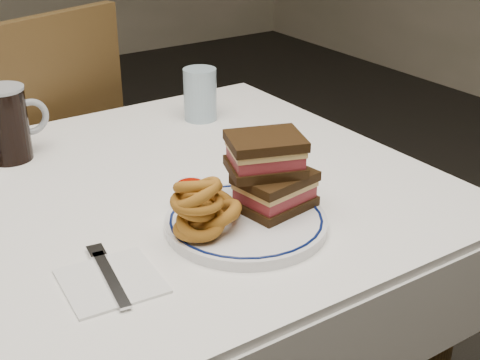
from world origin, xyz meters
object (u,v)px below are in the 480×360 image
chair_far (28,182)px  main_plate (246,222)px  reuben_sandwich (270,172)px  beer_mug (7,123)px

chair_far → main_plate: 0.88m
chair_far → main_plate: chair_far is taller
reuben_sandwich → beer_mug: (-0.28, 0.46, -0.00)m
reuben_sandwich → main_plate: bearing=-165.6°
beer_mug → reuben_sandwich: bearing=-58.9°
main_plate → reuben_sandwich: 0.09m
reuben_sandwich → beer_mug: size_ratio=1.00×
reuben_sandwich → beer_mug: 0.54m
main_plate → beer_mug: beer_mug is taller
chair_far → beer_mug: bearing=-107.5°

